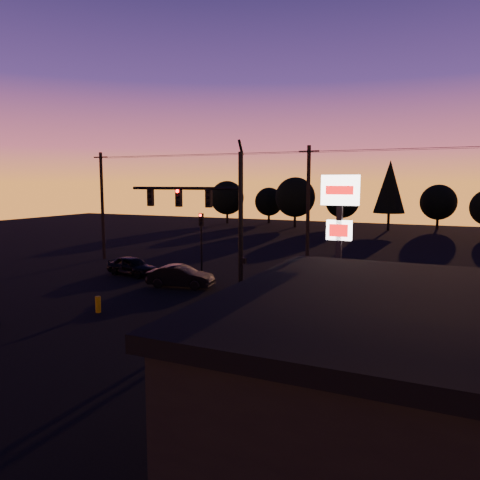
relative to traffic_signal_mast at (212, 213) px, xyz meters
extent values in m
plane|color=black|center=(0.10, -3.99, -4.94)|extent=(120.00, 120.00, 0.00)
cube|color=beige|center=(0.60, -2.99, -4.93)|extent=(0.35, 2.20, 0.01)
cube|color=beige|center=(0.60, -1.59, -4.93)|extent=(1.20, 1.20, 0.01)
cylinder|color=black|center=(1.60, 0.01, -0.94)|extent=(0.24, 0.24, 8.00)
cylinder|color=black|center=(1.60, 0.01, 3.26)|extent=(0.14, 0.52, 0.76)
cylinder|color=black|center=(-1.65, 0.01, 1.26)|extent=(6.50, 0.16, 0.16)
cube|color=black|center=(-0.20, 0.01, 0.76)|extent=(0.32, 0.22, 0.95)
sphere|color=black|center=(-0.20, -0.12, 1.11)|extent=(0.18, 0.18, 0.18)
sphere|color=black|center=(-0.20, -0.12, 0.81)|extent=(0.18, 0.18, 0.18)
sphere|color=black|center=(-0.20, -0.12, 0.51)|extent=(0.18, 0.18, 0.18)
cube|color=black|center=(-2.00, 0.01, 0.76)|extent=(0.32, 0.22, 0.95)
sphere|color=#FF0705|center=(-2.00, -0.12, 1.11)|extent=(0.18, 0.18, 0.18)
sphere|color=black|center=(-2.00, -0.12, 0.81)|extent=(0.18, 0.18, 0.18)
sphere|color=black|center=(-2.00, -0.12, 0.51)|extent=(0.18, 0.18, 0.18)
cube|color=black|center=(-3.80, 0.01, 0.76)|extent=(0.32, 0.22, 0.95)
sphere|color=black|center=(-3.80, -0.12, 1.11)|extent=(0.18, 0.18, 0.18)
sphere|color=black|center=(-3.80, -0.12, 0.81)|extent=(0.18, 0.18, 0.18)
sphere|color=black|center=(-3.80, -0.12, 0.51)|extent=(0.18, 0.18, 0.18)
cube|color=black|center=(1.78, 0.01, -2.34)|extent=(0.22, 0.18, 0.28)
cylinder|color=black|center=(-4.90, 7.51, -3.14)|extent=(0.14, 0.14, 3.60)
cube|color=black|center=(-4.90, 7.51, -1.04)|extent=(0.30, 0.20, 0.90)
sphere|color=#FF0705|center=(-4.90, 7.39, -0.72)|extent=(0.18, 0.18, 0.18)
sphere|color=black|center=(-4.90, 7.39, -1.00)|extent=(0.18, 0.18, 0.18)
sphere|color=black|center=(-4.90, 7.39, -1.28)|extent=(0.18, 0.18, 0.18)
cube|color=black|center=(7.10, -2.49, -1.74)|extent=(0.22, 0.22, 6.40)
cube|color=white|center=(7.10, -2.49, 1.26)|extent=(1.50, 0.25, 1.20)
cube|color=red|center=(7.10, -2.63, 1.26)|extent=(1.10, 0.02, 0.35)
cube|color=white|center=(7.10, -2.49, -0.34)|extent=(1.00, 0.22, 0.80)
cube|color=red|center=(7.10, -2.62, -0.34)|extent=(0.75, 0.02, 0.50)
cylinder|color=black|center=(-15.90, 10.01, -0.44)|extent=(0.26, 0.26, 9.00)
cube|color=black|center=(-15.90, 10.01, 3.66)|extent=(1.40, 0.10, 0.10)
cylinder|color=black|center=(2.10, 10.01, -0.44)|extent=(0.26, 0.26, 9.00)
cube|color=black|center=(2.10, 10.01, 3.66)|extent=(1.40, 0.10, 0.10)
cylinder|color=black|center=(-6.90, 9.41, 3.61)|extent=(18.00, 0.02, 0.02)
cylinder|color=black|center=(-6.90, 10.01, 3.66)|extent=(18.00, 0.02, 0.02)
cylinder|color=black|center=(-6.90, 10.61, 3.61)|extent=(18.00, 0.02, 0.02)
cylinder|color=black|center=(11.10, 9.41, 3.61)|extent=(18.00, 0.02, 0.02)
cylinder|color=black|center=(11.10, 10.01, 3.66)|extent=(18.00, 0.02, 0.02)
cylinder|color=black|center=(11.10, 10.61, 3.61)|extent=(18.00, 0.02, 0.02)
cube|color=black|center=(9.10, -7.47, -3.54)|extent=(2.20, 0.05, 1.60)
cube|color=black|center=(12.10, -7.47, -3.54)|extent=(2.20, 0.05, 1.60)
cylinder|color=#BD9506|center=(-4.79, -3.28, -4.53)|extent=(0.27, 0.27, 0.82)
cylinder|color=black|center=(-21.90, 46.01, -4.12)|extent=(0.36, 0.36, 1.62)
sphere|color=black|center=(-21.90, 46.01, -0.87)|extent=(5.36, 5.36, 5.36)
cylinder|color=black|center=(-15.90, 49.01, -4.25)|extent=(0.36, 0.36, 1.38)
sphere|color=black|center=(-15.90, 49.01, -1.50)|extent=(4.54, 4.54, 4.54)
cylinder|color=black|center=(-9.90, 44.01, -4.06)|extent=(0.36, 0.36, 1.75)
sphere|color=black|center=(-9.90, 44.01, -0.56)|extent=(5.77, 5.78, 5.78)
cylinder|color=black|center=(-3.90, 48.01, -4.19)|extent=(0.36, 0.36, 1.50)
sphere|color=black|center=(-3.90, 48.01, -1.19)|extent=(4.95, 4.95, 4.95)
cylinder|color=black|center=(3.10, 45.01, -3.75)|extent=(0.36, 0.36, 2.38)
cone|color=black|center=(3.10, 45.01, 1.00)|extent=(4.18, 4.18, 7.12)
cylinder|color=black|center=(9.10, 50.01, -4.19)|extent=(0.36, 0.36, 1.50)
sphere|color=black|center=(9.10, 50.01, -1.19)|extent=(4.95, 4.95, 4.95)
imported|color=black|center=(-9.16, 5.13, -4.26)|extent=(4.14, 2.17, 1.34)
imported|color=black|center=(-4.06, 3.35, -4.25)|extent=(4.33, 2.15, 1.36)
imported|color=black|center=(3.92, 5.14, -4.26)|extent=(5.06, 3.53, 1.36)
imported|color=black|center=(10.02, -6.29, -4.19)|extent=(4.46, 5.92, 1.49)
camera|label=1|loc=(11.29, -21.10, 1.57)|focal=35.00mm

